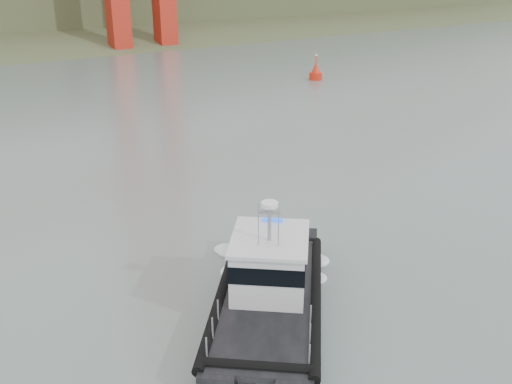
# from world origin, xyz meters

# --- Properties ---
(ground) EXTENTS (400.00, 400.00, 0.00)m
(ground) POSITION_xyz_m (0.00, 0.00, 0.00)
(ground) COLOR slate
(ground) RESTS_ON ground
(patrol_boat) EXTENTS (9.46, 10.21, 4.97)m
(patrol_boat) POSITION_xyz_m (-4.89, 2.35, 1.24)
(patrol_boat) COLOR black
(patrol_boat) RESTS_ON ground
(nav_buoy) EXTENTS (1.54, 1.54, 3.22)m
(nav_buoy) POSITION_xyz_m (28.29, 39.22, 0.85)
(nav_buoy) COLOR red
(nav_buoy) RESTS_ON ground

